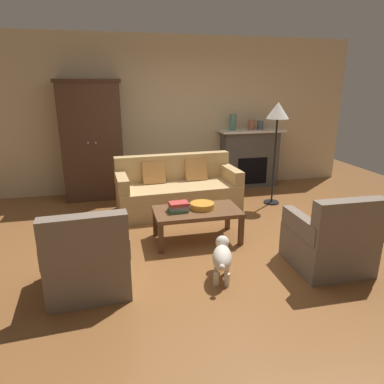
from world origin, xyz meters
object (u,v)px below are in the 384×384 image
(floor_lamp, at_px, (277,117))
(armchair_near_left, at_px, (88,261))
(dog, at_px, (222,257))
(armoire, at_px, (92,141))
(fruit_bowl, at_px, (202,206))
(mantel_vase_terracotta, at_px, (251,125))
(mantel_vase_jade, at_px, (233,122))
(book_stack, at_px, (179,207))
(fireplace, at_px, (249,158))
(couch, at_px, (177,191))
(coffee_table, at_px, (197,214))
(armchair_near_right, at_px, (330,241))
(mantel_vase_slate, at_px, (260,125))

(floor_lamp, bearing_deg, armchair_near_left, -145.56)
(dog, bearing_deg, armoire, 113.33)
(fruit_bowl, height_order, mantel_vase_terracotta, mantel_vase_terracotta)
(armoire, relative_size, mantel_vase_jade, 6.90)
(armoire, height_order, book_stack, armoire)
(armoire, xyz_separation_m, mantel_vase_terracotta, (2.95, 0.06, 0.19))
(book_stack, height_order, dog, book_stack)
(book_stack, xyz_separation_m, armchair_near_left, (-1.08, -0.87, -0.16))
(fireplace, xyz_separation_m, armchair_near_left, (-2.94, -3.11, -0.25))
(couch, distance_m, fruit_bowl, 1.17)
(couch, height_order, mantel_vase_jade, mantel_vase_jade)
(floor_lamp, bearing_deg, coffee_table, -144.74)
(book_stack, bearing_deg, armchair_near_right, -34.70)
(floor_lamp, bearing_deg, fruit_bowl, -144.31)
(floor_lamp, relative_size, dog, 3.06)
(couch, height_order, book_stack, couch)
(fireplace, xyz_separation_m, dog, (-1.60, -3.21, -0.32))
(mantel_vase_slate, relative_size, armchair_near_left, 0.19)
(book_stack, relative_size, armchair_near_left, 0.30)
(armchair_near_left, bearing_deg, mantel_vase_terracotta, 46.42)
(couch, height_order, armchair_near_left, armchair_near_left)
(armoire, relative_size, dog, 3.70)
(armoire, distance_m, armchair_near_right, 4.16)
(armchair_near_left, bearing_deg, fruit_bowl, 33.02)
(mantel_vase_slate, relative_size, dog, 0.30)
(floor_lamp, height_order, dog, floor_lamp)
(mantel_vase_terracotta, relative_size, armchair_near_left, 0.20)
(fireplace, distance_m, armchair_near_right, 3.31)
(armoire, relative_size, floor_lamp, 1.21)
(armchair_near_left, bearing_deg, dog, -4.14)
(book_stack, bearing_deg, floor_lamp, 31.65)
(mantel_vase_jade, height_order, armchair_near_right, mantel_vase_jade)
(mantel_vase_slate, distance_m, armchair_near_right, 3.42)
(floor_lamp, bearing_deg, book_stack, -148.35)
(coffee_table, xyz_separation_m, mantel_vase_jade, (1.25, 2.22, 0.90))
(armchair_near_right, bearing_deg, dog, 176.90)
(coffee_table, relative_size, mantel_vase_terracotta, 6.11)
(mantel_vase_jade, bearing_deg, armchair_near_left, -129.65)
(book_stack, bearing_deg, coffee_table, 0.76)
(fireplace, relative_size, mantel_vase_jade, 4.27)
(couch, relative_size, dog, 3.56)
(mantel_vase_terracotta, distance_m, armchair_near_left, 4.36)
(fireplace, height_order, armoire, armoire)
(fireplace, xyz_separation_m, couch, (-1.65, -1.05, -0.25))
(fireplace, bearing_deg, floor_lamp, -91.07)
(armoire, xyz_separation_m, mantel_vase_slate, (3.13, 0.06, 0.18))
(mantel_vase_jade, height_order, dog, mantel_vase_jade)
(mantel_vase_terracotta, xyz_separation_m, mantel_vase_slate, (0.18, 0.00, -0.01))
(mantel_vase_terracotta, bearing_deg, mantel_vase_slate, 0.00)
(dog, bearing_deg, coffee_table, 91.64)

